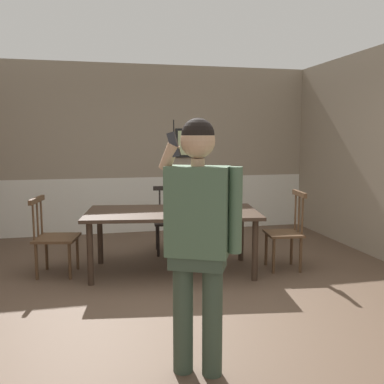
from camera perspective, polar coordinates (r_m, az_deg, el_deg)
ground_plane at (r=4.41m, az=-2.22°, el=-14.41°), size 7.21×7.21×0.00m
room_back_partition at (r=7.35m, az=-6.95°, el=5.26°), size 6.01×0.17×2.84m
dining_table at (r=5.14m, az=-2.65°, el=-3.38°), size 2.18×1.30×0.75m
chair_near_window at (r=5.42m, az=12.56°, el=-5.22°), size 0.47×0.47×0.98m
chair_by_doorway at (r=6.06m, az=-2.94°, el=-3.77°), size 0.50×0.50×0.93m
chair_at_table_head at (r=5.33m, az=-18.09°, el=-5.69°), size 0.56×0.56×0.93m
person_figure at (r=2.86m, az=0.91°, el=-4.97°), size 0.54×0.38×1.76m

